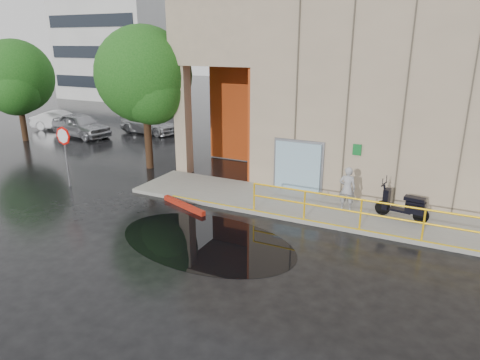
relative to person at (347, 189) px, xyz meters
The scene contains 15 objects.
ground 5.33m from the person, 118.63° to the right, with size 120.00×120.00×0.00m, color black.
sidewalk 1.73m from the person, ahead, with size 20.00×3.00×0.15m, color gray.
building 7.61m from the person, 67.94° to the left, with size 20.00×10.17×8.00m.
guardrail 2.28m from the person, 39.94° to the right, with size 9.56×0.06×1.03m.
distant_building 38.99m from the person, 142.55° to the left, with size 12.00×8.08×15.00m.
person is the anchor object (origin of this frame).
scooter 1.93m from the person, ahead, with size 1.84×0.83×1.40m.
stop_sign 11.73m from the person, 169.23° to the right, with size 0.79×0.10×2.63m.
red_curb 6.08m from the person, 159.52° to the right, with size 2.40×0.18×0.18m, color #A12010.
puddle 5.52m from the person, 129.02° to the right, with size 6.10×3.75×0.01m, color black.
car_a 19.55m from the person, 163.23° to the left, with size 1.82×4.51×1.54m, color #A2A3AA.
car_b 23.02m from the person, 162.60° to the left, with size 1.37×3.93×1.29m, color silver.
car_c 17.67m from the person, 151.03° to the left, with size 1.73×4.26×1.24m, color #9A9BA0.
tree_near 10.67m from the person, behind, with size 4.51×4.51×6.78m.
tree_far 21.38m from the person, behind, with size 4.46×4.46×6.19m.
Camera 1 is at (5.43, -10.13, 5.98)m, focal length 32.00 mm.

